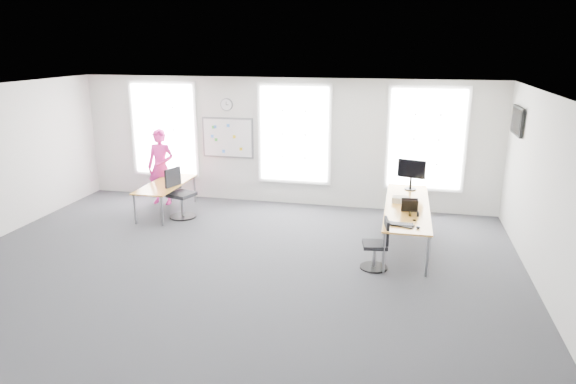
% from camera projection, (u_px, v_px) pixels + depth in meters
% --- Properties ---
extents(floor, '(10.00, 10.00, 0.00)m').
position_uv_depth(floor, '(229.00, 269.00, 8.84)').
color(floor, '#2C2D31').
rests_on(floor, ground).
extents(ceiling, '(10.00, 10.00, 0.00)m').
position_uv_depth(ceiling, '(223.00, 93.00, 8.00)').
color(ceiling, silver).
rests_on(ceiling, ground).
extents(wall_back, '(10.00, 0.00, 10.00)m').
position_uv_depth(wall_back, '(282.00, 142.00, 12.17)').
color(wall_back, silver).
rests_on(wall_back, ground).
extents(wall_front, '(10.00, 0.00, 10.00)m').
position_uv_depth(wall_front, '(80.00, 299.00, 4.67)').
color(wall_front, silver).
rests_on(wall_front, ground).
extents(wall_right, '(0.00, 10.00, 10.00)m').
position_uv_depth(wall_right, '(556.00, 206.00, 7.36)').
color(wall_right, silver).
rests_on(wall_right, ground).
extents(window_left, '(1.60, 0.06, 2.20)m').
position_uv_depth(window_left, '(164.00, 129.00, 12.72)').
color(window_left, white).
rests_on(window_left, wall_back).
extents(window_mid, '(1.60, 0.06, 2.20)m').
position_uv_depth(window_mid, '(294.00, 134.00, 12.02)').
color(window_mid, white).
rests_on(window_mid, wall_back).
extents(window_right, '(1.60, 0.06, 2.20)m').
position_uv_depth(window_right, '(426.00, 139.00, 11.39)').
color(window_right, white).
rests_on(window_right, wall_back).
extents(desk_right, '(0.83, 3.11, 0.76)m').
position_uv_depth(desk_right, '(407.00, 208.00, 9.84)').
color(desk_right, gold).
rests_on(desk_right, ground).
extents(desk_left, '(0.76, 1.89, 0.69)m').
position_uv_depth(desk_left, '(166.00, 186.00, 11.66)').
color(desk_left, gold).
rests_on(desk_left, ground).
extents(chair_right, '(0.48, 0.48, 0.90)m').
position_uv_depth(chair_right, '(378.00, 247.00, 8.78)').
color(chair_right, black).
rests_on(chair_right, ground).
extents(chair_left, '(0.62, 0.62, 1.10)m').
position_uv_depth(chair_left, '(180.00, 196.00, 11.40)').
color(chair_left, black).
rests_on(chair_left, ground).
extents(person, '(0.67, 0.44, 1.81)m').
position_uv_depth(person, '(161.00, 167.00, 12.25)').
color(person, '#E4258E').
rests_on(person, ground).
extents(whiteboard, '(1.20, 0.03, 0.90)m').
position_uv_depth(whiteboard, '(228.00, 138.00, 12.41)').
color(whiteboard, white).
rests_on(whiteboard, wall_back).
extents(wall_clock, '(0.30, 0.04, 0.30)m').
position_uv_depth(wall_clock, '(227.00, 105.00, 12.19)').
color(wall_clock, gray).
rests_on(wall_clock, wall_back).
extents(tv, '(0.06, 0.90, 0.55)m').
position_uv_depth(tv, '(518.00, 121.00, 9.96)').
color(tv, black).
rests_on(tv, wall_right).
extents(keyboard, '(0.51, 0.31, 0.02)m').
position_uv_depth(keyboard, '(400.00, 225.00, 8.76)').
color(keyboard, black).
rests_on(keyboard, desk_right).
extents(mouse, '(0.10, 0.12, 0.04)m').
position_uv_depth(mouse, '(418.00, 227.00, 8.60)').
color(mouse, black).
rests_on(mouse, desk_right).
extents(lens_cap, '(0.07, 0.07, 0.01)m').
position_uv_depth(lens_cap, '(414.00, 220.00, 9.00)').
color(lens_cap, black).
rests_on(lens_cap, desk_right).
extents(headphones, '(0.18, 0.09, 0.10)m').
position_uv_depth(headphones, '(414.00, 214.00, 9.20)').
color(headphones, black).
rests_on(headphones, desk_right).
extents(laptop_sleeve, '(0.31, 0.19, 0.25)m').
position_uv_depth(laptop_sleeve, '(410.00, 206.00, 9.43)').
color(laptop_sleeve, black).
rests_on(laptop_sleeve, desk_right).
extents(paper_stack, '(0.33, 0.26, 0.11)m').
position_uv_depth(paper_stack, '(400.00, 200.00, 10.03)').
color(paper_stack, beige).
rests_on(paper_stack, desk_right).
extents(monitor, '(0.58, 0.24, 0.65)m').
position_uv_depth(monitor, '(411.00, 172.00, 10.78)').
color(monitor, black).
rests_on(monitor, desk_right).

